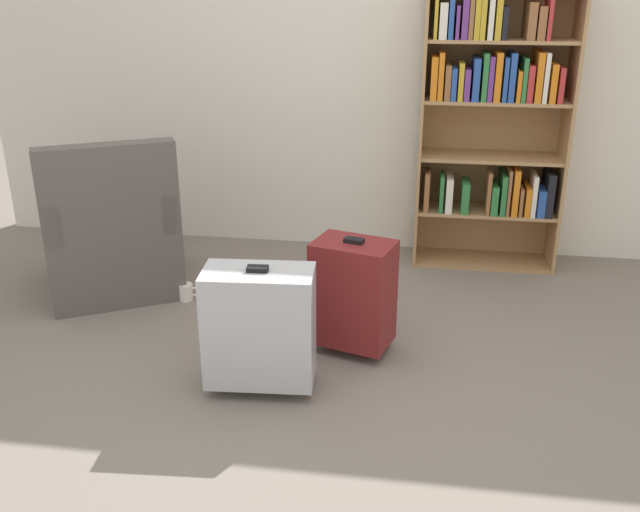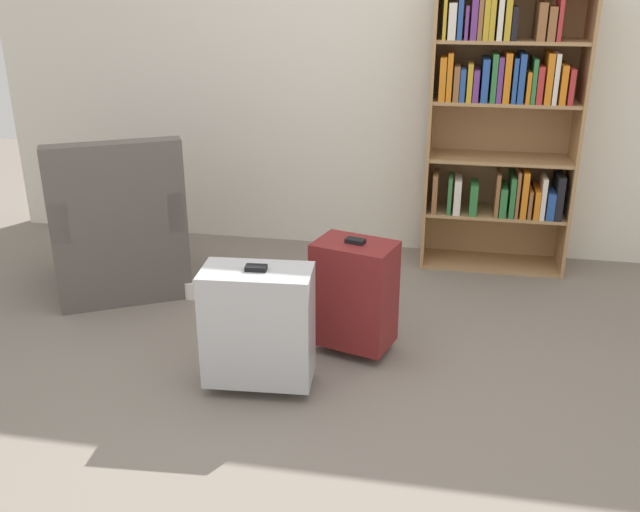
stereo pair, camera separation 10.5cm
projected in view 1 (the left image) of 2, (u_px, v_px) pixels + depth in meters
name	position (u px, v px, depth m)	size (l,w,h in m)	color
ground_plane	(333.00, 414.00, 2.89)	(9.02, 9.02, 0.00)	slate
back_wall	(378.00, 44.00, 4.26)	(5.15, 0.10, 2.60)	silver
bookshelf	(493.00, 114.00, 4.09)	(0.86, 0.34, 1.67)	#A87F51
armchair	(112.00, 237.00, 3.94)	(0.95, 0.95, 0.90)	#59514C
mug	(186.00, 292.00, 3.89)	(0.12, 0.08, 0.10)	white
suitcase_silver	(260.00, 326.00, 2.96)	(0.48, 0.28, 0.58)	#B7BABF
suitcase_dark_red	(353.00, 293.00, 3.28)	(0.42, 0.33, 0.58)	maroon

